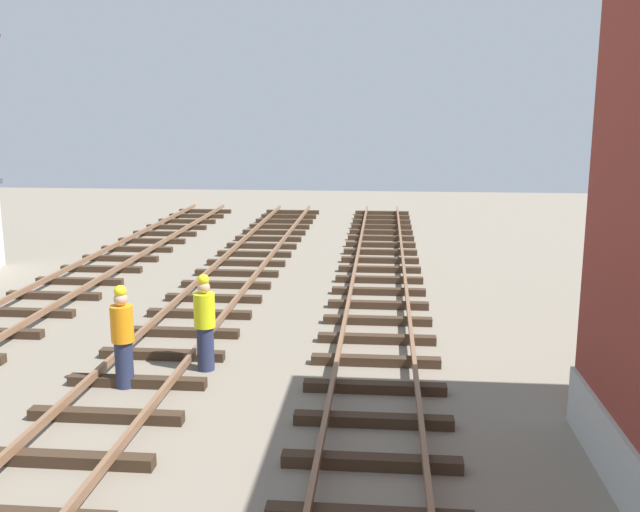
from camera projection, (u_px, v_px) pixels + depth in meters
track_worker_foreground at (123, 337)px, 12.63m from camera, size 0.40×0.40×1.87m
track_worker_distant at (205, 323)px, 13.48m from camera, size 0.40×0.40×1.87m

